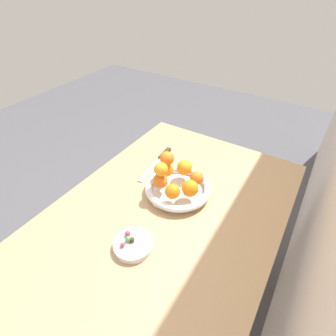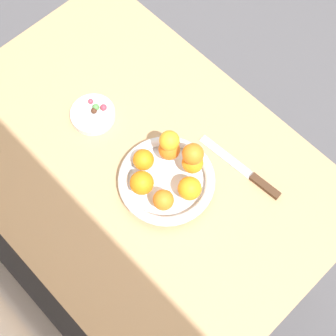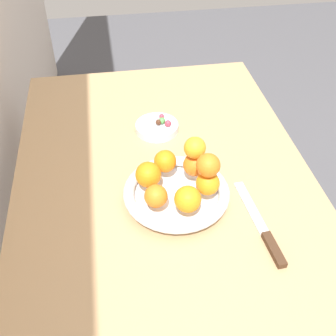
{
  "view_description": "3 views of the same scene",
  "coord_description": "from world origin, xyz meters",
  "px_view_note": "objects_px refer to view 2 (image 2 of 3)",
  "views": [
    {
      "loc": [
        0.53,
        0.34,
        1.45
      ],
      "look_at": [
        -0.1,
        -0.05,
        0.85
      ],
      "focal_mm": 28.0,
      "sensor_mm": 36.0,
      "label": 1
    },
    {
      "loc": [
        -0.49,
        0.34,
        1.98
      ],
      "look_at": [
        -0.12,
        -0.01,
        0.87
      ],
      "focal_mm": 55.0,
      "sensor_mm": 36.0,
      "label": 2
    },
    {
      "loc": [
        -0.81,
        0.12,
        1.46
      ],
      "look_at": [
        -0.12,
        0.0,
        0.85
      ],
      "focal_mm": 45.0,
      "sensor_mm": 36.0,
      "label": 3
    }
  ],
  "objects_px": {
    "orange_4": "(193,163)",
    "knife": "(246,172)",
    "orange_6": "(169,141)",
    "candy_ball_1": "(94,111)",
    "orange_7": "(193,154)",
    "orange_5": "(169,149)",
    "dining_table": "(135,174)",
    "candy_ball_0": "(104,107)",
    "orange_1": "(142,183)",
    "candy_dish": "(93,115)",
    "orange_0": "(145,159)",
    "fruit_bowl": "(167,181)",
    "candy_ball_2": "(91,101)",
    "orange_2": "(163,200)",
    "candy_ball_3": "(96,107)",
    "orange_3": "(190,188)"
  },
  "relations": [
    {
      "from": "candy_ball_0",
      "to": "orange_4",
      "type": "bearing_deg",
      "value": -171.61
    },
    {
      "from": "candy_ball_1",
      "to": "orange_7",
      "type": "bearing_deg",
      "value": -167.77
    },
    {
      "from": "fruit_bowl",
      "to": "orange_5",
      "type": "xyz_separation_m",
      "value": [
        0.04,
        -0.05,
        0.05
      ]
    },
    {
      "from": "fruit_bowl",
      "to": "orange_6",
      "type": "relative_size",
      "value": 4.88
    },
    {
      "from": "dining_table",
      "to": "orange_4",
      "type": "xyz_separation_m",
      "value": [
        -0.14,
        -0.08,
        0.16
      ]
    },
    {
      "from": "candy_dish",
      "to": "candy_ball_1",
      "type": "bearing_deg",
      "value": -124.15
    },
    {
      "from": "candy_dish",
      "to": "orange_4",
      "type": "xyz_separation_m",
      "value": [
        -0.31,
        -0.07,
        0.06
      ]
    },
    {
      "from": "orange_3",
      "to": "candy_ball_1",
      "type": "bearing_deg",
      "value": 2.32
    },
    {
      "from": "orange_5",
      "to": "candy_ball_2",
      "type": "xyz_separation_m",
      "value": [
        0.27,
        0.04,
        -0.04
      ]
    },
    {
      "from": "candy_dish",
      "to": "knife",
      "type": "relative_size",
      "value": 0.47
    },
    {
      "from": "fruit_bowl",
      "to": "orange_4",
      "type": "bearing_deg",
      "value": -109.96
    },
    {
      "from": "candy_ball_1",
      "to": "orange_1",
      "type": "bearing_deg",
      "value": 166.93
    },
    {
      "from": "dining_table",
      "to": "candy_ball_0",
      "type": "relative_size",
      "value": 59.28
    },
    {
      "from": "candy_dish",
      "to": "candy_ball_2",
      "type": "relative_size",
      "value": 8.34
    },
    {
      "from": "dining_table",
      "to": "candy_dish",
      "type": "xyz_separation_m",
      "value": [
        0.18,
        -0.01,
        0.1
      ]
    },
    {
      "from": "orange_6",
      "to": "candy_ball_1",
      "type": "xyz_separation_m",
      "value": [
        0.24,
        0.05,
        -0.09
      ]
    },
    {
      "from": "orange_4",
      "to": "orange_7",
      "type": "relative_size",
      "value": 1.02
    },
    {
      "from": "orange_2",
      "to": "orange_6",
      "type": "bearing_deg",
      "value": -50.16
    },
    {
      "from": "fruit_bowl",
      "to": "candy_dish",
      "type": "height_order",
      "value": "fruit_bowl"
    },
    {
      "from": "orange_7",
      "to": "candy_ball_3",
      "type": "distance_m",
      "value": 0.33
    },
    {
      "from": "candy_dish",
      "to": "orange_1",
      "type": "xyz_separation_m",
      "value": [
        -0.26,
        0.06,
        0.06
      ]
    },
    {
      "from": "candy_ball_2",
      "to": "knife",
      "type": "height_order",
      "value": "candy_ball_2"
    },
    {
      "from": "orange_3",
      "to": "candy_ball_3",
      "type": "height_order",
      "value": "orange_3"
    },
    {
      "from": "orange_2",
      "to": "orange_7",
      "type": "height_order",
      "value": "orange_7"
    },
    {
      "from": "orange_4",
      "to": "knife",
      "type": "distance_m",
      "value": 0.16
    },
    {
      "from": "candy_dish",
      "to": "knife",
      "type": "xyz_separation_m",
      "value": [
        -0.41,
        -0.18,
        -0.01
      ]
    },
    {
      "from": "candy_ball_0",
      "to": "orange_7",
      "type": "bearing_deg",
      "value": -172.13
    },
    {
      "from": "candy_dish",
      "to": "candy_ball_0",
      "type": "height_order",
      "value": "candy_ball_0"
    },
    {
      "from": "candy_dish",
      "to": "candy_ball_0",
      "type": "distance_m",
      "value": 0.04
    },
    {
      "from": "fruit_bowl",
      "to": "candy_ball_0",
      "type": "distance_m",
      "value": 0.28
    },
    {
      "from": "orange_6",
      "to": "candy_ball_3",
      "type": "xyz_separation_m",
      "value": [
        0.25,
        0.04,
        -0.09
      ]
    },
    {
      "from": "orange_2",
      "to": "candy_ball_3",
      "type": "relative_size",
      "value": 2.75
    },
    {
      "from": "orange_5",
      "to": "orange_6",
      "type": "distance_m",
      "value": 0.05
    },
    {
      "from": "candy_ball_0",
      "to": "candy_ball_2",
      "type": "relative_size",
      "value": 1.25
    },
    {
      "from": "orange_5",
      "to": "orange_6",
      "type": "height_order",
      "value": "orange_6"
    },
    {
      "from": "orange_7",
      "to": "orange_2",
      "type": "bearing_deg",
      "value": 99.72
    },
    {
      "from": "orange_6",
      "to": "knife",
      "type": "distance_m",
      "value": 0.24
    },
    {
      "from": "knife",
      "to": "orange_2",
      "type": "bearing_deg",
      "value": 71.21
    },
    {
      "from": "orange_1",
      "to": "orange_2",
      "type": "xyz_separation_m",
      "value": [
        -0.07,
        -0.01,
        -0.0
      ]
    },
    {
      "from": "fruit_bowl",
      "to": "orange_7",
      "type": "bearing_deg",
      "value": -111.18
    },
    {
      "from": "orange_0",
      "to": "knife",
      "type": "relative_size",
      "value": 0.21
    },
    {
      "from": "candy_ball_1",
      "to": "orange_5",
      "type": "bearing_deg",
      "value": -167.48
    },
    {
      "from": "orange_7",
      "to": "fruit_bowl",
      "type": "bearing_deg",
      "value": 68.82
    },
    {
      "from": "orange_0",
      "to": "orange_5",
      "type": "xyz_separation_m",
      "value": [
        -0.02,
        -0.06,
        0.0
      ]
    },
    {
      "from": "orange_1",
      "to": "orange_6",
      "type": "distance_m",
      "value": 0.12
    },
    {
      "from": "orange_7",
      "to": "candy_ball_0",
      "type": "relative_size",
      "value": 2.92
    },
    {
      "from": "orange_7",
      "to": "knife",
      "type": "relative_size",
      "value": 0.21
    },
    {
      "from": "orange_0",
      "to": "candy_ball_1",
      "type": "height_order",
      "value": "orange_0"
    },
    {
      "from": "orange_7",
      "to": "orange_6",
      "type": "bearing_deg",
      "value": 13.53
    },
    {
      "from": "candy_dish",
      "to": "orange_6",
      "type": "xyz_separation_m",
      "value": [
        -0.25,
        -0.06,
        0.11
      ]
    }
  ]
}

